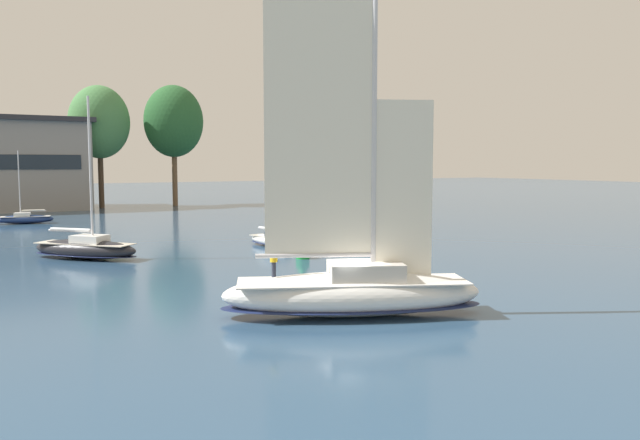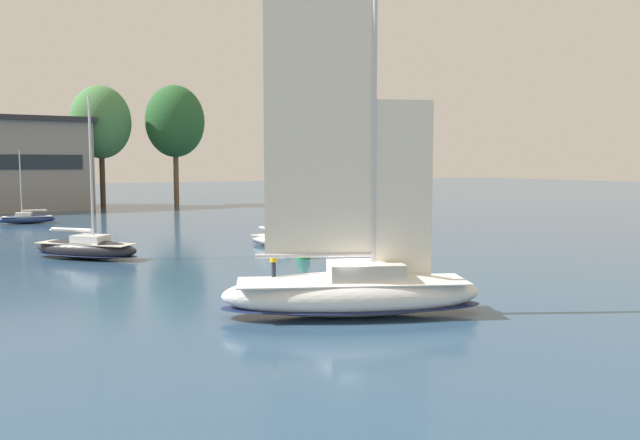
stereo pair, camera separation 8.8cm
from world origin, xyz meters
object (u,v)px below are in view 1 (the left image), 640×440
object	(u,v)px
tree_shore_right	(99,122)
sailboat_moored_near_marina	(25,219)
sailboat_moored_mid_channel	(85,248)
sailboat_main	(353,288)
sailboat_moored_far_slip	(274,240)
channel_buoy	(303,249)
tree_shore_center	(174,122)

from	to	relation	value
tree_shore_right	sailboat_moored_near_marina	xyz separation A→B (m)	(-12.48, -22.30, -12.62)
sailboat_moored_near_marina	sailboat_moored_mid_channel	world-z (taller)	sailboat_moored_mid_channel
sailboat_main	sailboat_moored_near_marina	bearing A→B (deg)	99.80
sailboat_moored_far_slip	channel_buoy	bearing A→B (deg)	-97.73
sailboat_moored_near_marina	sailboat_moored_mid_channel	size ratio (longest dim) A/B	0.72
tree_shore_right	sailboat_moored_near_marina	distance (m)	28.50
tree_shore_center	sailboat_moored_near_marina	world-z (taller)	tree_shore_center
tree_shore_center	channel_buoy	distance (m)	62.35
sailboat_moored_near_marina	sailboat_moored_far_slip	distance (m)	35.91
tree_shore_center	sailboat_main	xyz separation A→B (m)	(-14.38, -76.64, -12.36)
tree_shore_center	sailboat_moored_far_slip	world-z (taller)	tree_shore_center
tree_shore_right	channel_buoy	bearing A→B (deg)	-87.16
sailboat_moored_mid_channel	channel_buoy	xyz separation A→B (m)	(13.85, -7.61, -0.08)
tree_shore_right	channel_buoy	world-z (taller)	tree_shore_right
tree_shore_right	sailboat_main	distance (m)	78.37
sailboat_main	channel_buoy	bearing A→B (deg)	69.70
sailboat_moored_near_marina	sailboat_moored_mid_channel	bearing A→B (deg)	-86.94
tree_shore_center	sailboat_main	world-z (taller)	tree_shore_center
sailboat_main	channel_buoy	size ratio (longest dim) A/B	9.07
tree_shore_right	sailboat_moored_far_slip	distance (m)	55.81
sailboat_main	channel_buoy	world-z (taller)	sailboat_main
sailboat_moored_near_marina	channel_buoy	bearing A→B (deg)	-68.24
sailboat_main	sailboat_moored_mid_channel	distance (m)	25.09
tree_shore_center	tree_shore_right	world-z (taller)	tree_shore_center
sailboat_moored_mid_channel	sailboat_moored_far_slip	xyz separation A→B (m)	(14.79, -0.64, -0.24)
sailboat_moored_mid_channel	tree_shore_center	bearing A→B (deg)	67.18
sailboat_main	sailboat_moored_near_marina	distance (m)	55.92
sailboat_moored_near_marina	sailboat_moored_far_slip	xyz separation A→B (m)	(16.46, -31.91, -0.02)
sailboat_moored_near_marina	channel_buoy	world-z (taller)	sailboat_moored_near_marina
tree_shore_right	sailboat_moored_near_marina	bearing A→B (deg)	-119.24
sailboat_moored_far_slip	channel_buoy	distance (m)	7.04
sailboat_main	sailboat_moored_mid_channel	bearing A→B (deg)	108.24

